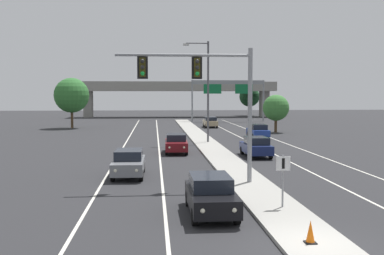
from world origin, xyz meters
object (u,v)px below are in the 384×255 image
overhead_signal_mast (208,86)px  car_receding_tan (210,122)px  tree_far_right_a (249,97)px  car_oncoming_grey (129,163)px  street_lamp_median (206,85)px  car_receding_blue (258,131)px  median_sign_post (283,173)px  car_oncoming_darkred (176,143)px  car_receding_navy (256,146)px  highway_sign_gantry (228,87)px  traffic_cone_median_nose (310,232)px  car_oncoming_black (211,194)px  tree_far_left_c (72,95)px  tree_far_right_b (276,108)px

overhead_signal_mast → car_receding_tan: (5.48, 43.67, -4.49)m
overhead_signal_mast → tree_far_right_a: size_ratio=1.07×
car_oncoming_grey → tree_far_right_a: size_ratio=0.66×
street_lamp_median → car_receding_blue: size_ratio=2.23×
median_sign_post → car_oncoming_darkred: bearing=100.3°
car_oncoming_darkred → car_receding_navy: same height
highway_sign_gantry → tree_far_right_a: size_ratio=1.96×
car_oncoming_grey → car_receding_tan: same height
car_oncoming_grey → traffic_cone_median_nose: 14.93m
car_oncoming_darkred → overhead_signal_mast: bearing=-85.8°
street_lamp_median → car_oncoming_black: street_lamp_median is taller
median_sign_post → tree_far_right_a: bearing=79.1°
car_receding_navy → car_oncoming_grey: bearing=-139.9°
car_receding_navy → traffic_cone_median_nose: size_ratio=6.05×
median_sign_post → car_oncoming_black: 3.21m
car_oncoming_darkred → highway_sign_gantry: (11.50, 44.16, 5.34)m
street_lamp_median → car_receding_blue: (6.40, 4.72, -4.97)m
car_receding_blue → tree_far_right_a: tree_far_right_a is taller
traffic_cone_median_nose → highway_sign_gantry: 69.22m
car_oncoming_grey → tree_far_left_c: (-10.37, 40.63, 3.95)m
overhead_signal_mast → highway_sign_gantry: 59.04m
car_receding_blue → highway_sign_gantry: 32.47m
median_sign_post → car_oncoming_grey: bearing=128.4°
median_sign_post → car_oncoming_black: bearing=-173.3°
overhead_signal_mast → tree_far_right_b: 36.26m
highway_sign_gantry → car_oncoming_darkred: bearing=-104.6°
median_sign_post → car_oncoming_black: median_sign_post is taller
street_lamp_median → car_receding_navy: (2.82, -10.33, -4.97)m
tree_far_right_a → tree_far_right_b: tree_far_right_a is taller
car_oncoming_darkred → highway_sign_gantry: highway_sign_gantry is taller
street_lamp_median → car_receding_tan: street_lamp_median is taller
car_oncoming_black → car_receding_navy: (5.69, 17.09, 0.00)m
car_oncoming_black → street_lamp_median: bearing=84.0°
median_sign_post → highway_sign_gantry: size_ratio=0.17×
car_oncoming_darkred → car_receding_blue: (9.73, 12.19, 0.00)m
median_sign_post → highway_sign_gantry: bearing=82.9°
tree_far_right_a → overhead_signal_mast: bearing=-103.3°
median_sign_post → tree_far_left_c: bearing=109.3°
street_lamp_median → traffic_cone_median_nose: size_ratio=13.51×
car_receding_tan → tree_far_left_c: bearing=179.9°
car_receding_navy → highway_sign_gantry: highway_sign_gantry is taller
car_oncoming_black → traffic_cone_median_nose: (2.66, -4.37, -0.31)m
tree_far_right_a → car_receding_blue: bearing=-100.8°
car_receding_navy → tree_far_left_c: size_ratio=0.61×
car_receding_tan → tree_far_right_b: 12.45m
tree_far_left_c → median_sign_post: bearing=-70.7°
car_receding_tan → tree_far_left_c: 20.62m
car_oncoming_grey → car_oncoming_darkred: size_ratio=1.00×
overhead_signal_mast → tree_far_left_c: size_ratio=1.00×
overhead_signal_mast → median_sign_post: bearing=-66.0°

